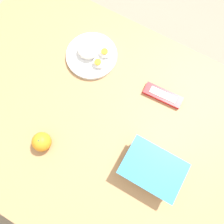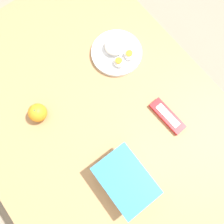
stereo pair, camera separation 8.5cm
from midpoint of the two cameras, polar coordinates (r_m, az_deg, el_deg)
name	(u,v)px [view 1 (the left image)]	position (r m, az deg, el deg)	size (l,w,h in m)	color
ground_plane	(100,139)	(1.61, -4.56, -7.46)	(10.00, 10.00, 0.00)	gray
table	(93,120)	(0.96, -7.59, -2.63)	(1.28, 0.95, 0.74)	#AD7F51
food_container	(151,169)	(0.82, 7.30, -15.04)	(0.21, 0.15, 0.09)	white
orange_fruit	(42,142)	(0.88, -20.55, -7.84)	(0.07, 0.07, 0.07)	orange
rice_plate	(92,55)	(0.96, -7.90, 14.18)	(0.22, 0.22, 0.06)	white
candy_bar	(163,95)	(0.90, 10.58, 3.79)	(0.16, 0.06, 0.02)	red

